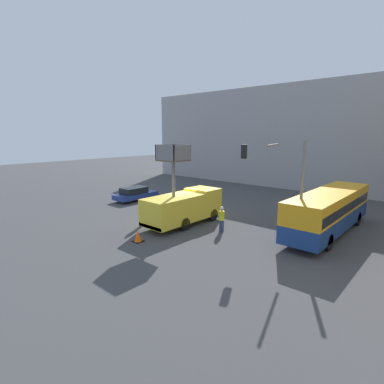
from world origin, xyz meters
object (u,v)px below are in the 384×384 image
at_px(parked_car_curbside, 135,194).
at_px(city_bus, 329,209).
at_px(utility_truck, 184,205).
at_px(traffic_light_pole, 281,174).
at_px(road_worker_directing, 222,219).
at_px(road_worker_near_truck, 141,214).
at_px(traffic_cone_near_truck, 138,236).

bearing_deg(parked_car_curbside, city_bus, 7.37).
xyz_separation_m(utility_truck, traffic_light_pole, (6.94, 1.43, 2.85)).
distance_m(traffic_light_pole, road_worker_directing, 5.18).
height_order(utility_truck, road_worker_near_truck, utility_truck).
distance_m(road_worker_near_truck, road_worker_directing, 5.99).
bearing_deg(road_worker_near_truck, traffic_light_pole, 93.48).
relative_size(utility_truck, parked_car_curbside, 1.43).
bearing_deg(city_bus, parked_car_curbside, 110.08).
bearing_deg(road_worker_near_truck, parked_car_curbside, -145.30).
xyz_separation_m(city_bus, parked_car_curbside, (-18.41, -2.38, -1.01)).
xyz_separation_m(road_worker_near_truck, traffic_cone_near_truck, (2.37, -2.17, -0.60)).
distance_m(utility_truck, city_bus, 10.28).
bearing_deg(city_bus, traffic_cone_near_truck, 151.93).
relative_size(road_worker_near_truck, parked_car_curbside, 0.41).
relative_size(road_worker_near_truck, road_worker_directing, 1.04).
xyz_separation_m(utility_truck, road_worker_near_truck, (-2.02, -2.48, -0.54)).
relative_size(traffic_cone_near_truck, parked_car_curbside, 0.16).
xyz_separation_m(utility_truck, road_worker_directing, (3.17, 0.53, -0.58)).
xyz_separation_m(road_worker_directing, traffic_cone_near_truck, (-2.82, -5.17, -0.56)).
distance_m(road_worker_near_truck, parked_car_curbside, 9.22).
height_order(utility_truck, parked_car_curbside, utility_truck).
bearing_deg(parked_car_curbside, road_worker_near_truck, -35.20).
bearing_deg(parked_car_curbside, traffic_cone_near_truck, -37.07).
bearing_deg(road_worker_directing, road_worker_near_truck, 13.79).
xyz_separation_m(traffic_light_pole, road_worker_directing, (-3.77, -0.90, -3.43)).
height_order(road_worker_directing, parked_car_curbside, road_worker_directing).
xyz_separation_m(city_bus, traffic_light_pole, (-1.92, -3.79, 2.62)).
distance_m(city_bus, parked_car_curbside, 18.59).
distance_m(utility_truck, traffic_light_pole, 7.64).
bearing_deg(utility_truck, city_bus, 30.52).
relative_size(traffic_light_pole, road_worker_directing, 3.52).
height_order(city_bus, traffic_light_pole, traffic_light_pole).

